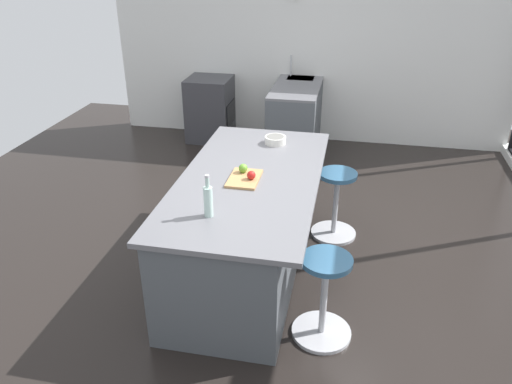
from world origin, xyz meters
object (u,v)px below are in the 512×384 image
(kitchen_island, at_px, (245,223))
(cutting_board, at_px, (244,178))
(stool_middle, at_px, (324,300))
(apple_green, at_px, (243,168))
(stool_by_window, at_px, (335,206))
(apple_red, at_px, (251,175))
(fruit_bowl, at_px, (275,140))
(water_bottle, at_px, (208,200))
(oven_range, at_px, (210,109))

(kitchen_island, xyz_separation_m, cutting_board, (0.06, 0.01, 0.45))
(stool_middle, height_order, apple_green, apple_green)
(apple_green, bearing_deg, cutting_board, 18.19)
(kitchen_island, distance_m, stool_by_window, 1.03)
(stool_middle, distance_m, cutting_board, 1.13)
(stool_by_window, xyz_separation_m, apple_red, (0.79, -0.66, 0.63))
(fruit_bowl, bearing_deg, stool_by_window, 85.24)
(apple_red, bearing_deg, water_bottle, -16.48)
(cutting_board, xyz_separation_m, apple_red, (0.02, 0.06, 0.05))
(stool_middle, bearing_deg, cutting_board, -131.88)
(oven_range, height_order, stool_middle, oven_range)
(oven_range, distance_m, water_bottle, 3.90)
(oven_range, height_order, kitchen_island, kitchen_island)
(stool_by_window, height_order, stool_middle, same)
(kitchen_island, height_order, apple_green, apple_green)
(water_bottle, bearing_deg, oven_range, -163.67)
(stool_by_window, bearing_deg, stool_middle, 0.00)
(stool_by_window, bearing_deg, fruit_bowl, -94.76)
(oven_range, relative_size, fruit_bowl, 4.48)
(oven_range, distance_m, fruit_bowl, 2.67)
(cutting_board, xyz_separation_m, apple_green, (-0.09, -0.03, 0.05))
(kitchen_island, distance_m, apple_green, 0.50)
(apple_red, bearing_deg, kitchen_island, -137.98)
(stool_by_window, height_order, apple_green, apple_green)
(kitchen_island, relative_size, apple_red, 31.95)
(oven_range, distance_m, apple_green, 3.26)
(stool_middle, bearing_deg, apple_green, -134.47)
(oven_range, height_order, apple_green, apple_green)
(cutting_board, bearing_deg, kitchen_island, -166.85)
(kitchen_island, xyz_separation_m, stool_middle, (0.71, 0.73, -0.14))
(stool_by_window, distance_m, cutting_board, 1.21)
(water_bottle, xyz_separation_m, fruit_bowl, (-1.44, 0.23, -0.08))
(water_bottle, distance_m, fruit_bowl, 1.46)
(apple_green, bearing_deg, oven_range, -158.69)
(kitchen_island, relative_size, apple_green, 30.52)
(water_bottle, height_order, fruit_bowl, water_bottle)
(cutting_board, relative_size, apple_red, 5.14)
(kitchen_island, bearing_deg, stool_middle, 46.06)
(stool_by_window, relative_size, apple_green, 9.18)
(stool_by_window, height_order, apple_red, apple_red)
(stool_by_window, relative_size, stool_middle, 1.00)
(stool_middle, relative_size, apple_red, 9.61)
(kitchen_island, height_order, fruit_bowl, fruit_bowl)
(oven_range, bearing_deg, cutting_board, 21.22)
(kitchen_island, relative_size, stool_by_window, 3.32)
(stool_by_window, relative_size, fruit_bowl, 3.39)
(apple_red, bearing_deg, oven_range, -157.94)
(apple_green, xyz_separation_m, fruit_bowl, (-0.73, 0.14, -0.02))
(apple_red, bearing_deg, stool_middle, 46.57)
(stool_middle, distance_m, fruit_bowl, 1.70)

